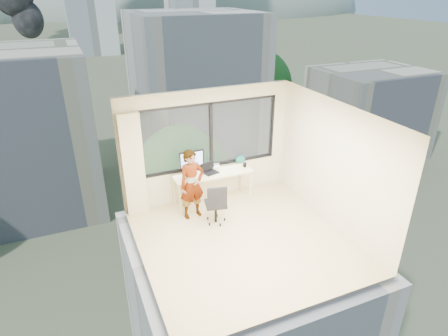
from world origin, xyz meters
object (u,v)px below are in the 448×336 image
monitor (192,162)px  laptop (211,169)px  person (192,184)px  handbag (240,159)px  game_console (214,167)px  desk (213,187)px  chair (216,203)px

monitor → laptop: size_ratio=1.66×
person → laptop: (0.59, 0.40, 0.08)m
monitor → handbag: monitor is taller
game_console → laptop: (-0.16, -0.23, 0.07)m
desk → game_console: bearing=62.9°
desk → handbag: (0.80, 0.22, 0.47)m
person → game_console: size_ratio=5.63×
desk → person: size_ratio=1.16×
desk → handbag: 0.95m
desk → handbag: handbag is taller
monitor → laptop: monitor is taller
chair → laptop: laptop is taller
person → handbag: 1.57m
person → handbag: person is taller
desk → game_console: size_ratio=6.53×
desk → laptop: laptop is taller
chair → monitor: bearing=112.9°
chair → laptop: (0.22, 0.82, 0.38)m
person → game_console: 0.97m
chair → handbag: 1.55m
chair → laptop: bearing=86.7°
chair → person: (-0.37, 0.42, 0.30)m
laptop → chair: bearing=-119.6°
person → monitor: (0.18, 0.52, 0.26)m
desk → laptop: bearing=-159.1°
monitor → game_console: size_ratio=2.07×
handbag → laptop: bearing=-161.9°
chair → laptop: size_ratio=2.76×
handbag → desk: bearing=-162.2°
desk → person: (-0.64, -0.42, 0.40)m
chair → person: person is taller
person → desk: bearing=24.8°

